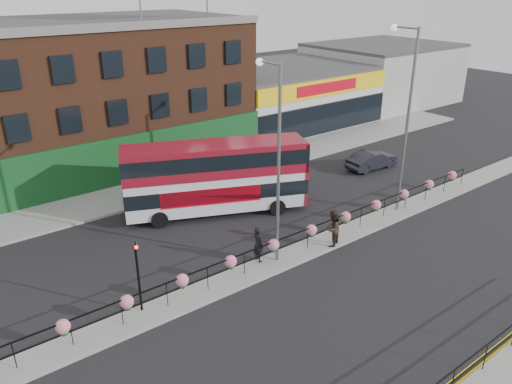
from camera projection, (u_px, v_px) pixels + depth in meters
ground at (292, 256)px, 24.99m from camera, size 120.00×120.00×0.00m
north_pavement at (175, 183)px, 33.70m from camera, size 60.00×4.00×0.15m
median at (293, 255)px, 24.96m from camera, size 60.00×1.60×0.15m
yellow_line_inner at (471, 366)px, 17.93m from camera, size 60.00×0.10×0.01m
yellow_line_outer at (476, 369)px, 17.80m from camera, size 60.00×0.10×0.01m
brick_building at (65, 97)px, 35.25m from camera, size 25.00×12.21×10.30m
supermarket at (281, 95)px, 47.41m from camera, size 15.00×12.25×5.30m
warehouse_east at (381, 73)px, 55.55m from camera, size 14.50×12.00×6.30m
median_railing at (293, 238)px, 24.58m from camera, size 30.04×0.56×1.23m
south_railing at (454, 377)px, 16.14m from camera, size 20.04×0.05×1.12m
double_decker_bus at (216, 171)px, 28.70m from camera, size 10.63×6.49×4.26m
car at (372, 160)px, 36.29m from camera, size 1.92×4.26×1.35m
pedestrian_a at (258, 244)px, 23.99m from camera, size 0.71×0.50×1.84m
pedestrian_b at (332, 228)px, 25.37m from camera, size 1.51×1.46×1.94m
lamp_column_west at (275, 149)px, 22.38m from camera, size 0.34×1.66×9.49m
lamp_column_east at (405, 106)px, 27.53m from camera, size 0.37×1.83×10.42m
traffic_light_median at (137, 262)px, 19.82m from camera, size 0.15×0.28×3.65m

